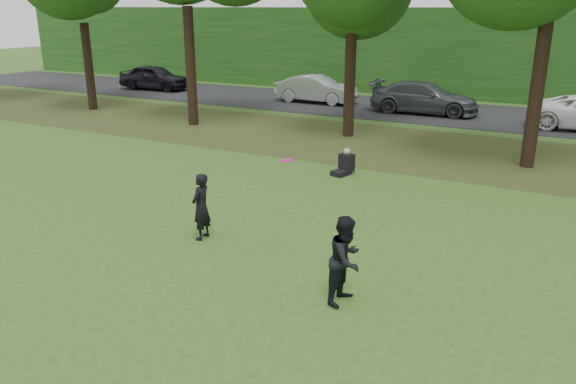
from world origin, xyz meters
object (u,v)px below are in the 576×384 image
object	(u,v)px
player_left	(201,207)
seated_person	(345,165)
player_right	(346,260)
frisbee	(287,160)

from	to	relation	value
player_left	seated_person	distance (m)	6.43
player_left	player_right	size ratio (longest dim) A/B	0.95
player_right	frisbee	size ratio (longest dim) A/B	5.72
player_left	frisbee	bearing A→B (deg)	77.45
seated_person	player_right	bearing A→B (deg)	-50.38
player_right	seated_person	distance (m)	8.11
frisbee	player_right	bearing A→B (deg)	-26.08
player_left	frisbee	world-z (taller)	frisbee
player_right	frisbee	world-z (taller)	frisbee
player_right	seated_person	size ratio (longest dim) A/B	1.95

